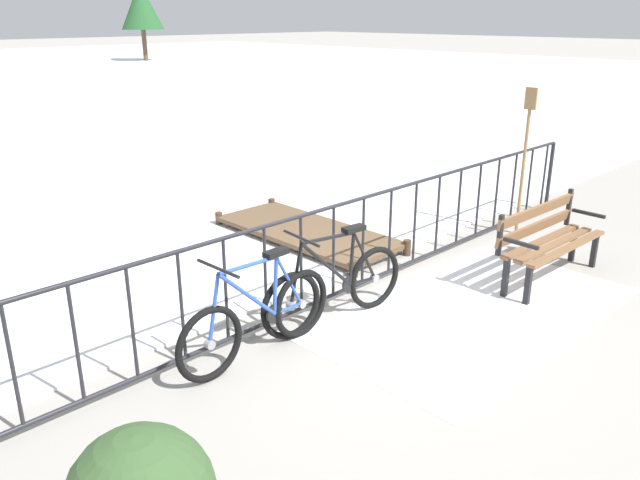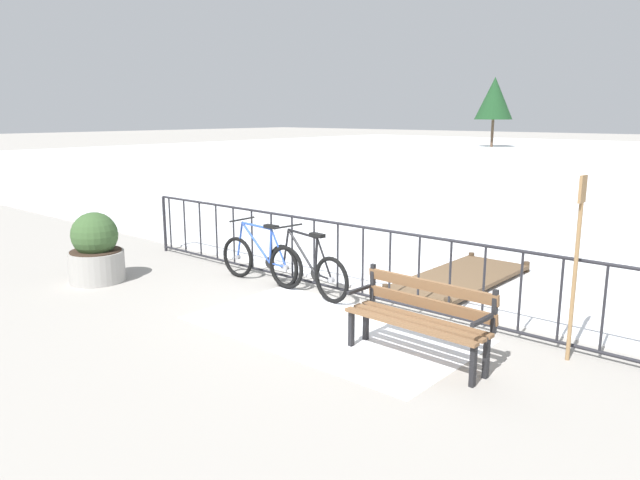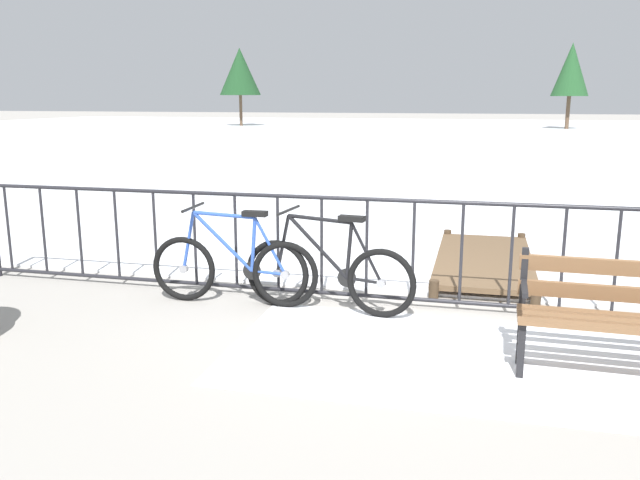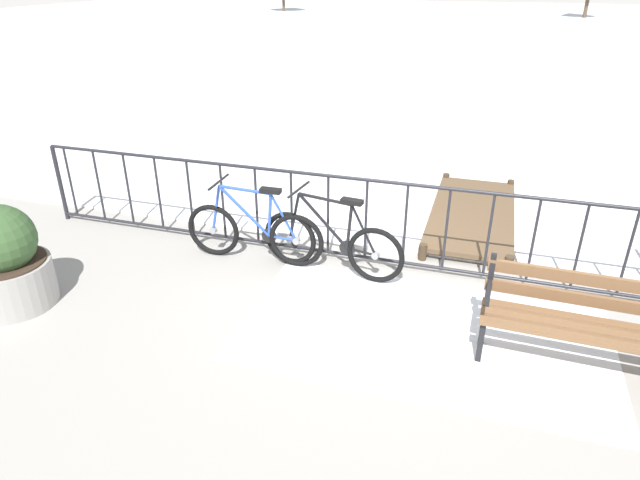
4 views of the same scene
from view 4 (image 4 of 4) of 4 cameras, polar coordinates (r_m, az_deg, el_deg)
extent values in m
plane|color=#9E9991|center=(6.56, 6.53, -2.66)|extent=(160.00, 160.00, 0.00)
cube|color=white|center=(34.21, 16.87, 20.12)|extent=(80.00, 56.00, 0.03)
cube|color=white|center=(5.47, 10.57, -9.42)|extent=(3.50, 1.95, 0.01)
cylinder|color=#232328|center=(6.12, 7.03, 5.97)|extent=(9.00, 0.04, 0.04)
cylinder|color=#232328|center=(6.52, 6.57, -2.04)|extent=(9.00, 0.04, 0.04)
cylinder|color=#232328|center=(8.32, -25.33, 5.32)|extent=(0.06, 0.06, 1.05)
cylinder|color=#232328|center=(8.19, -24.44, 5.49)|extent=(0.03, 0.03, 0.97)
cylinder|color=#232328|center=(7.90, -21.93, 5.24)|extent=(0.03, 0.03, 0.97)
cylinder|color=#232328|center=(7.63, -19.25, 4.97)|extent=(0.03, 0.03, 0.97)
cylinder|color=#232328|center=(7.38, -16.37, 4.66)|extent=(0.03, 0.03, 0.97)
cylinder|color=#232328|center=(7.14, -13.30, 4.32)|extent=(0.03, 0.03, 0.97)
cylinder|color=#232328|center=(6.93, -10.04, 3.95)|extent=(0.03, 0.03, 0.97)
cylinder|color=#232328|center=(6.74, -6.59, 3.54)|extent=(0.03, 0.03, 0.97)
cylinder|color=#232328|center=(6.58, -2.95, 3.09)|extent=(0.03, 0.03, 0.97)
cylinder|color=#232328|center=(6.45, 0.84, 2.61)|extent=(0.03, 0.03, 0.97)
cylinder|color=#232328|center=(6.34, 4.78, 2.10)|extent=(0.03, 0.03, 0.97)
cylinder|color=#232328|center=(6.27, 8.83, 1.57)|extent=(0.03, 0.03, 0.97)
cylinder|color=#232328|center=(6.23, 12.94, 1.01)|extent=(0.03, 0.03, 0.97)
cylinder|color=#232328|center=(6.22, 17.09, 0.45)|extent=(0.03, 0.03, 0.97)
cylinder|color=#232328|center=(6.25, 21.22, -0.11)|extent=(0.03, 0.03, 0.97)
cylinder|color=#232328|center=(6.31, 25.30, -0.67)|extent=(0.03, 0.03, 0.97)
cylinder|color=#232328|center=(6.40, 29.29, -1.20)|extent=(0.03, 0.03, 0.97)
torus|color=black|center=(6.37, -2.46, -0.07)|extent=(0.66, 0.08, 0.66)
cylinder|color=gray|center=(6.37, -2.46, -0.07)|extent=(0.08, 0.06, 0.08)
torus|color=black|center=(6.74, -10.99, 1.00)|extent=(0.66, 0.08, 0.66)
cylinder|color=gray|center=(6.74, -10.99, 1.00)|extent=(0.08, 0.06, 0.08)
cylinder|color=#2D51B2|center=(6.34, -5.22, 2.57)|extent=(0.08, 0.04, 0.53)
cylinder|color=#2D51B2|center=(6.45, -7.86, 2.99)|extent=(0.61, 0.06, 0.59)
cylinder|color=#2D51B2|center=(6.34, -7.83, 5.17)|extent=(0.63, 0.06, 0.07)
cylinder|color=#2D51B2|center=(6.41, -3.89, 0.19)|extent=(0.34, 0.04, 0.05)
cylinder|color=#2D51B2|center=(6.29, -3.79, 2.33)|extent=(0.32, 0.04, 0.56)
cylinder|color=#2D51B2|center=(6.59, -10.71, 3.22)|extent=(0.16, 0.04, 0.59)
cube|color=black|center=(6.22, -5.16, 5.12)|extent=(0.24, 0.11, 0.05)
cylinder|color=black|center=(6.44, -10.46, 5.94)|extent=(0.05, 0.52, 0.03)
cylinder|color=black|center=(6.46, -5.30, 0.44)|extent=(0.18, 0.03, 0.18)
torus|color=black|center=(6.07, 5.77, -1.60)|extent=(0.66, 0.13, 0.66)
cylinder|color=gray|center=(6.07, 5.77, -1.60)|extent=(0.09, 0.07, 0.08)
torus|color=black|center=(6.43, -3.12, 0.18)|extent=(0.66, 0.13, 0.66)
cylinder|color=gray|center=(6.43, -3.12, 0.18)|extent=(0.09, 0.07, 0.08)
cylinder|color=black|center=(6.03, 3.06, 1.36)|extent=(0.08, 0.04, 0.53)
cylinder|color=black|center=(6.14, 0.32, 1.99)|extent=(0.61, 0.10, 0.59)
cylinder|color=black|center=(6.02, 0.51, 4.25)|extent=(0.63, 0.11, 0.07)
cylinder|color=black|center=(6.11, 4.28, -1.22)|extent=(0.34, 0.07, 0.05)
cylinder|color=black|center=(5.99, 4.56, 0.99)|extent=(0.32, 0.06, 0.56)
cylinder|color=black|center=(6.28, -2.67, 2.45)|extent=(0.16, 0.05, 0.59)
cube|color=black|center=(5.90, 3.32, 4.00)|extent=(0.25, 0.13, 0.05)
cylinder|color=black|center=(6.12, -2.21, 5.26)|extent=(0.09, 0.52, 0.03)
cylinder|color=black|center=(6.16, 2.82, -0.84)|extent=(0.18, 0.04, 0.18)
cube|color=brown|center=(5.31, 25.09, -7.34)|extent=(1.60, 0.15, 0.04)
cube|color=brown|center=(5.18, 25.20, -8.25)|extent=(1.60, 0.15, 0.04)
cube|color=brown|center=(5.05, 25.31, -9.20)|extent=(1.60, 0.15, 0.04)
cube|color=brown|center=(5.32, 25.32, -5.53)|extent=(1.60, 0.10, 0.12)
cube|color=brown|center=(5.22, 25.74, -3.66)|extent=(1.60, 0.10, 0.12)
cube|color=black|center=(5.13, 16.33, -9.92)|extent=(0.05, 0.06, 0.44)
cube|color=black|center=(5.35, 16.56, -8.31)|extent=(0.05, 0.06, 0.44)
cube|color=black|center=(5.22, 17.28, -3.57)|extent=(0.05, 0.05, 0.45)
cube|color=black|center=(5.01, 17.06, -5.18)|extent=(0.05, 0.40, 0.04)
cylinder|color=#9E9B96|center=(6.53, -29.34, -3.93)|extent=(0.85, 0.85, 0.48)
cylinder|color=#38281E|center=(6.42, -29.83, -2.00)|extent=(0.78, 0.78, 0.02)
cube|color=brown|center=(7.88, 15.50, 2.65)|extent=(1.10, 2.62, 0.06)
cylinder|color=#433323|center=(6.72, 10.59, -1.22)|extent=(0.10, 0.10, 0.20)
cylinder|color=#433323|center=(6.71, 18.97, -2.36)|extent=(0.10, 0.10, 0.20)
cylinder|color=#433323|center=(9.12, 12.91, 6.10)|extent=(0.10, 0.10, 0.20)
cylinder|color=#433323|center=(9.11, 19.11, 5.27)|extent=(0.10, 0.10, 0.20)
camera|label=1|loc=(5.75, -59.22, 10.90)|focal=35.21mm
camera|label=2|loc=(4.21, 113.45, -20.00)|focal=33.52mm
camera|label=3|loc=(1.27, -65.26, -73.15)|focal=36.54mm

